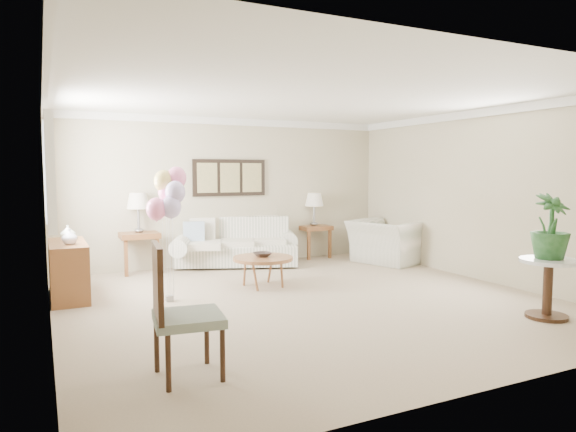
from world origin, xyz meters
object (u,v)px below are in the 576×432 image
(accent_chair, at_px, (178,309))
(balloon_cluster, at_px, (169,194))
(sofa, at_px, (236,247))
(armchair, at_px, (387,242))
(coffee_table, at_px, (263,259))

(accent_chair, xyz_separation_m, balloon_cluster, (0.51, 2.51, 0.81))
(sofa, height_order, accent_chair, accent_chair)
(armchair, height_order, accent_chair, accent_chair)
(coffee_table, relative_size, armchair, 0.73)
(sofa, bearing_deg, armchair, -20.42)
(armchair, distance_m, accent_chair, 5.90)
(sofa, xyz_separation_m, armchair, (2.56, -0.95, 0.05))
(sofa, xyz_separation_m, balloon_cluster, (-1.63, -2.01, 1.05))
(sofa, relative_size, balloon_cluster, 1.49)
(sofa, xyz_separation_m, coffee_table, (-0.24, -1.78, 0.07))
(armchair, relative_size, accent_chair, 1.08)
(accent_chair, bearing_deg, coffee_table, 55.31)
(armchair, relative_size, balloon_cluster, 0.69)
(accent_chair, relative_size, balloon_cluster, 0.64)
(coffee_table, bearing_deg, armchair, 16.44)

